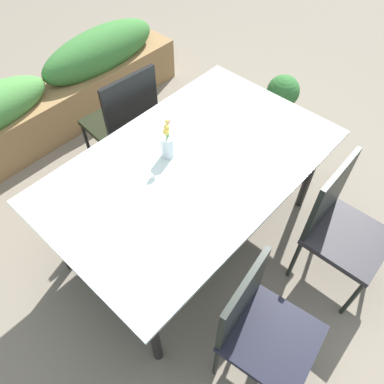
% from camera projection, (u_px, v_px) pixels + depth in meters
% --- Properties ---
extents(ground_plane, '(12.00, 12.00, 0.00)m').
position_uv_depth(ground_plane, '(200.00, 236.00, 2.80)').
color(ground_plane, '#756B5B').
extents(dining_table, '(1.80, 1.12, 0.76)m').
position_uv_depth(dining_table, '(192.00, 170.00, 2.27)').
color(dining_table, '#B2C6C1').
rests_on(dining_table, ground).
extents(chair_far_side, '(0.50, 0.50, 0.97)m').
position_uv_depth(chair_far_side, '(124.00, 120.00, 2.82)').
color(chair_far_side, black).
rests_on(chair_far_side, ground).
extents(chair_near_left, '(0.49, 0.49, 0.88)m').
position_uv_depth(chair_near_left, '(261.00, 326.00, 1.86)').
color(chair_near_left, black).
rests_on(chair_near_left, ground).
extents(chair_near_right, '(0.46, 0.46, 0.93)m').
position_uv_depth(chair_near_right, '(340.00, 224.00, 2.23)').
color(chair_near_right, '#29272C').
rests_on(chair_near_right, ground).
extents(flower_vase, '(0.08, 0.08, 0.28)m').
position_uv_depth(flower_vase, '(167.00, 144.00, 2.19)').
color(flower_vase, silver).
rests_on(flower_vase, dining_table).
extents(planter_box, '(2.70, 0.42, 0.74)m').
position_uv_depth(planter_box, '(51.00, 98.00, 3.29)').
color(planter_box, olive).
rests_on(planter_box, ground).
extents(potted_plant, '(0.29, 0.29, 0.51)m').
position_uv_depth(potted_plant, '(281.00, 100.00, 3.40)').
color(potted_plant, '#9E6047').
rests_on(potted_plant, ground).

